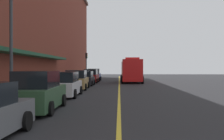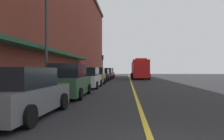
# 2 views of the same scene
# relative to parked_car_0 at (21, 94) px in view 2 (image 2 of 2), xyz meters

# --- Properties ---
(ground_plane) EXTENTS (112.00, 112.00, 0.00)m
(ground_plane) POSITION_rel_parked_car_0_xyz_m (4.00, 21.83, -0.77)
(ground_plane) COLOR #232326
(sidewalk_left) EXTENTS (2.40, 70.00, 0.15)m
(sidewalk_left) POSITION_rel_parked_car_0_xyz_m (-2.20, 21.83, -0.70)
(sidewalk_left) COLOR #ADA8A0
(sidewalk_left) RESTS_ON ground
(lane_center_stripe) EXTENTS (0.16, 70.00, 0.01)m
(lane_center_stripe) POSITION_rel_parked_car_0_xyz_m (4.00, 21.83, -0.77)
(lane_center_stripe) COLOR gold
(lane_center_stripe) RESTS_ON ground
(brick_building_left) EXTENTS (10.47, 64.00, 16.66)m
(brick_building_left) POSITION_rel_parked_car_0_xyz_m (-8.05, 20.82, 7.57)
(brick_building_left) COLOR maroon
(brick_building_left) RESTS_ON ground
(parked_car_0) EXTENTS (2.21, 4.47, 1.64)m
(parked_car_0) POSITION_rel_parked_car_0_xyz_m (0.00, 0.00, 0.00)
(parked_car_0) COLOR #595B60
(parked_car_0) RESTS_ON ground
(parked_car_1) EXTENTS (2.12, 4.73, 1.90)m
(parked_car_1) POSITION_rel_parked_car_0_xyz_m (0.15, 5.40, 0.11)
(parked_car_1) COLOR #2D5133
(parked_car_1) RESTS_ON ground
(parked_car_2) EXTENTS (2.14, 4.88, 1.76)m
(parked_car_2) POSITION_rel_parked_car_0_xyz_m (0.09, 11.82, 0.05)
(parked_car_2) COLOR silver
(parked_car_2) RESTS_ON ground
(parked_car_3) EXTENTS (2.23, 4.69, 1.83)m
(parked_car_3) POSITION_rel_parked_car_0_xyz_m (-0.04, 18.03, 0.08)
(parked_car_3) COLOR #A5844C
(parked_car_3) RESTS_ON ground
(parked_car_4) EXTENTS (2.01, 4.22, 1.67)m
(parked_car_4) POSITION_rel_parked_car_0_xyz_m (0.09, 23.58, 0.01)
(parked_car_4) COLOR black
(parked_car_4) RESTS_ON ground
(parked_car_5) EXTENTS (2.12, 4.42, 1.87)m
(parked_car_5) POSITION_rel_parked_car_0_xyz_m (0.11, 29.42, 0.10)
(parked_car_5) COLOR maroon
(parked_car_5) RESTS_ON ground
(parked_car_6) EXTENTS (2.17, 4.71, 1.92)m
(parked_car_6) POSITION_rel_parked_car_0_xyz_m (-0.01, 35.09, 0.12)
(parked_car_6) COLOR navy
(parked_car_6) RESTS_ON ground
(fire_truck) EXTENTS (2.95, 7.99, 3.39)m
(fire_truck) POSITION_rel_parked_car_0_xyz_m (5.67, 30.03, 0.84)
(fire_truck) COLOR red
(fire_truck) RESTS_ON ground
(parking_meter_0) EXTENTS (0.14, 0.18, 1.33)m
(parking_meter_0) POSITION_rel_parked_car_0_xyz_m (-1.35, 10.75, 0.29)
(parking_meter_0) COLOR #4C4C51
(parking_meter_0) RESTS_ON sidewalk_left
(parking_meter_1) EXTENTS (0.14, 0.18, 1.33)m
(parking_meter_1) POSITION_rel_parked_car_0_xyz_m (-1.35, 9.64, 0.29)
(parking_meter_1) COLOR #4C4C51
(parking_meter_1) RESTS_ON sidewalk_left
(parking_meter_2) EXTENTS (0.14, 0.18, 1.33)m
(parking_meter_2) POSITION_rel_parked_car_0_xyz_m (-1.35, 29.75, 0.29)
(parking_meter_2) COLOR #4C4C51
(parking_meter_2) RESTS_ON sidewalk_left
(street_lamp_left) EXTENTS (0.44, 0.44, 6.94)m
(street_lamp_left) POSITION_rel_parked_car_0_xyz_m (-1.95, 7.33, 3.63)
(street_lamp_left) COLOR #33383D
(street_lamp_left) RESTS_ON sidewalk_left
(traffic_light_near) EXTENTS (0.38, 0.36, 4.30)m
(traffic_light_near) POSITION_rel_parked_car_0_xyz_m (-1.29, 35.40, 2.39)
(traffic_light_near) COLOR #232326
(traffic_light_near) RESTS_ON sidewalk_left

